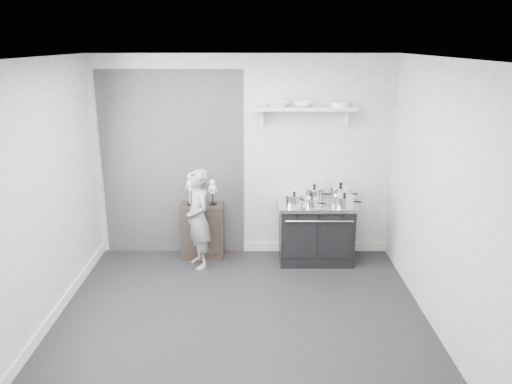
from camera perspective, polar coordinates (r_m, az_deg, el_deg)
ground at (r=5.53m, az=-1.79°, el=-14.14°), size 4.00×4.00×0.00m
room_shell at (r=5.04m, az=-2.92°, el=2.96°), size 4.02×3.62×2.71m
wall_shelf at (r=6.50m, az=5.63°, el=9.39°), size 1.30×0.26×0.24m
stove at (r=6.72m, az=6.84°, el=-4.51°), size 1.01×0.63×0.81m
side_cabinet at (r=6.85m, az=-6.12°, el=-4.39°), size 0.57×0.34×0.75m
child at (r=6.46m, az=-6.59°, el=-3.08°), size 0.49×0.57×1.31m
pot_front_left at (r=6.46m, az=4.38°, el=-0.86°), size 0.32×0.23×0.18m
pot_back_left at (r=6.68m, az=6.66°, el=-0.18°), size 0.34×0.26×0.22m
pot_back_right at (r=6.68m, az=9.62°, el=-0.16°), size 0.38×0.29×0.26m
pot_front_right at (r=6.47m, az=10.06°, el=-1.04°), size 0.35×0.26×0.19m
pot_front_center at (r=6.39m, az=6.41°, el=-1.22°), size 0.27×0.18×0.15m
skeleton_full at (r=6.66m, az=-7.40°, el=0.66°), size 0.14×0.09×0.51m
skeleton_torso at (r=6.65m, az=-4.99°, el=0.21°), size 0.11×0.07×0.40m
bowl_large at (r=6.46m, az=2.50°, el=10.00°), size 0.29×0.29×0.07m
bowl_small at (r=6.48m, az=5.27°, el=9.98°), size 0.23×0.23×0.07m
plate_stack at (r=6.54m, az=9.61°, el=9.83°), size 0.23×0.23×0.06m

